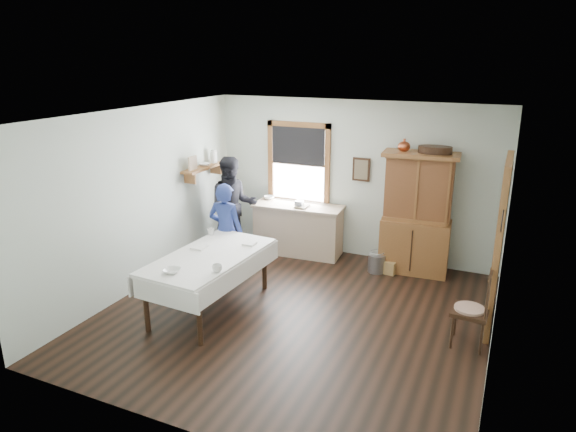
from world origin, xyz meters
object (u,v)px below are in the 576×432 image
Objects in this scene: spindle_chair at (470,308)px; pail at (377,263)px; work_counter at (298,229)px; wicker_basket at (386,266)px; china_hutch at (417,214)px; woman_blue at (226,235)px; figure_dark at (233,210)px; dining_table at (210,282)px.

spindle_chair is 2.35m from pail.
work_counter is 4.35× the size of wicker_basket.
spindle_chair is 2.75× the size of wicker_basket.
china_hutch is 0.98m from wicker_basket.
spindle_chair reaches higher than work_counter.
work_counter is 0.79× the size of china_hutch.
pail is 0.84× the size of wicker_basket.
china_hutch is 2.29m from spindle_chair.
pail is at bearing -12.72° from work_counter.
woman_blue is at bearing -150.99° from pail.
spindle_chair is (1.05, -1.98, -0.49)m from china_hutch.
figure_dark is at bearing -173.55° from wicker_basket.
work_counter is 3.64m from spindle_chair.
woman_blue reaches higher than work_counter.
figure_dark is at bearing 163.88° from spindle_chair.
spindle_chair is at bearing -50.88° from wicker_basket.
figure_dark is at bearing -174.67° from china_hutch.
figure_dark is at bearing 110.92° from dining_table.
woman_blue reaches higher than dining_table.
woman_blue is 1.03m from figure_dark.
china_hutch is 6.51× the size of pail.
spindle_chair is 0.69× the size of woman_blue.
figure_dark reaches higher than wicker_basket.
dining_table is at bearing 103.38° from woman_blue.
woman_blue is (-0.34, 1.01, 0.31)m from dining_table.
woman_blue is at bearing 108.36° from dining_table.
work_counter is at bearing 83.17° from dining_table.
spindle_chair is 4.39m from figure_dark.
spindle_chair reaches higher than wicker_basket.
spindle_chair is (3.37, 0.48, 0.09)m from dining_table.
china_hutch is 1.99× the size of spindle_chair.
pail is 2.49m from woman_blue.
china_hutch is 1.03m from pail.
figure_dark is (-1.04, -0.47, 0.36)m from work_counter.
wicker_basket is at bearing 25.47° from pail.
figure_dark is (-4.12, 1.47, 0.32)m from spindle_chair.
work_counter is at bearing 171.12° from pail.
dining_table is 2.98m from wicker_basket.
figure_dark reaches higher than woman_blue.
woman_blue is (-2.27, -1.25, 0.61)m from wicker_basket.
woman_blue reaches higher than spindle_chair.
work_counter is at bearing 151.34° from spindle_chair.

